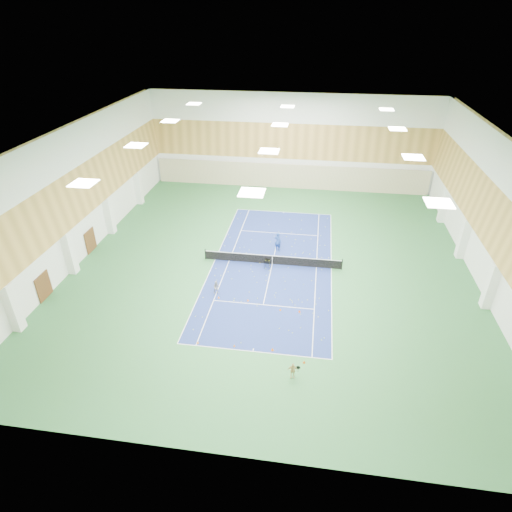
# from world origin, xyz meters

# --- Properties ---
(ground) EXTENTS (40.00, 40.00, 0.00)m
(ground) POSITION_xyz_m (0.00, 0.00, 0.00)
(ground) COLOR #2C6836
(ground) RESTS_ON ground
(room_shell) EXTENTS (36.00, 40.00, 12.00)m
(room_shell) POSITION_xyz_m (0.00, 0.00, 6.00)
(room_shell) COLOR white
(room_shell) RESTS_ON ground
(wood_cladding) EXTENTS (36.00, 40.00, 8.00)m
(wood_cladding) POSITION_xyz_m (0.00, 0.00, 8.00)
(wood_cladding) COLOR tan
(wood_cladding) RESTS_ON room_shell
(ceiling_light_grid) EXTENTS (21.40, 25.40, 0.06)m
(ceiling_light_grid) POSITION_xyz_m (0.00, 0.00, 11.92)
(ceiling_light_grid) COLOR white
(ceiling_light_grid) RESTS_ON room_shell
(court_surface) EXTENTS (10.97, 23.77, 0.01)m
(court_surface) POSITION_xyz_m (0.00, 0.00, 0.01)
(court_surface) COLOR navy
(court_surface) RESTS_ON ground
(tennis_balls_scatter) EXTENTS (10.57, 22.77, 0.07)m
(tennis_balls_scatter) POSITION_xyz_m (0.00, 0.00, 0.05)
(tennis_balls_scatter) COLOR #B7CF23
(tennis_balls_scatter) RESTS_ON ground
(tennis_net) EXTENTS (12.80, 0.10, 1.10)m
(tennis_net) POSITION_xyz_m (0.00, 0.00, 0.55)
(tennis_net) COLOR black
(tennis_net) RESTS_ON ground
(back_curtain) EXTENTS (35.40, 0.16, 3.20)m
(back_curtain) POSITION_xyz_m (0.00, 19.75, 1.60)
(back_curtain) COLOR #C6B793
(back_curtain) RESTS_ON ground
(door_left_a) EXTENTS (0.08, 1.80, 2.20)m
(door_left_a) POSITION_xyz_m (-17.92, -8.00, 1.10)
(door_left_a) COLOR #593319
(door_left_a) RESTS_ON ground
(door_left_b) EXTENTS (0.08, 1.80, 2.20)m
(door_left_b) POSITION_xyz_m (-17.92, 0.00, 1.10)
(door_left_b) COLOR #593319
(door_left_b) RESTS_ON ground
(coach) EXTENTS (0.82, 0.69, 1.93)m
(coach) POSITION_xyz_m (0.22, 2.75, 0.96)
(coach) COLOR #204396
(coach) RESTS_ON ground
(child_court) EXTENTS (0.69, 0.60, 1.19)m
(child_court) POSITION_xyz_m (-4.07, -5.37, 0.59)
(child_court) COLOR gray
(child_court) RESTS_ON ground
(child_apron) EXTENTS (0.73, 0.39, 1.19)m
(child_apron) POSITION_xyz_m (2.90, -13.86, 0.59)
(child_apron) COLOR tan
(child_apron) RESTS_ON ground
(ball_cart) EXTENTS (0.60, 0.60, 0.93)m
(ball_cart) POSITION_xyz_m (-0.37, -0.79, 0.46)
(ball_cart) COLOR black
(ball_cart) RESTS_ON ground
(cone_svc_a) EXTENTS (0.17, 0.17, 0.19)m
(cone_svc_a) POSITION_xyz_m (-3.77, -6.03, 0.09)
(cone_svc_a) COLOR orange
(cone_svc_a) RESTS_ON ground
(cone_svc_b) EXTENTS (0.18, 0.18, 0.20)m
(cone_svc_b) POSITION_xyz_m (-1.31, -6.06, 0.10)
(cone_svc_b) COLOR orange
(cone_svc_b) RESTS_ON ground
(cone_svc_c) EXTENTS (0.17, 0.17, 0.19)m
(cone_svc_c) POSITION_xyz_m (1.44, -6.93, 0.09)
(cone_svc_c) COLOR orange
(cone_svc_c) RESTS_ON ground
(cone_svc_d) EXTENTS (0.20, 0.20, 0.22)m
(cone_svc_d) POSITION_xyz_m (2.96, -6.93, 0.11)
(cone_svc_d) COLOR #EF520C
(cone_svc_d) RESTS_ON ground
(cone_base_a) EXTENTS (0.18, 0.18, 0.19)m
(cone_base_a) POSITION_xyz_m (-4.04, -11.62, 0.10)
(cone_base_a) COLOR orange
(cone_base_a) RESTS_ON ground
(cone_base_b) EXTENTS (0.17, 0.17, 0.19)m
(cone_base_b) POSITION_xyz_m (-1.39, -11.57, 0.09)
(cone_base_b) COLOR orange
(cone_base_b) RESTS_ON ground
(cone_base_c) EXTENTS (0.22, 0.22, 0.24)m
(cone_base_c) POSITION_xyz_m (1.34, -11.57, 0.12)
(cone_base_c) COLOR #DE5D0B
(cone_base_c) RESTS_ON ground
(cone_base_d) EXTENTS (0.19, 0.19, 0.21)m
(cone_base_d) POSITION_xyz_m (3.60, -12.46, 0.10)
(cone_base_d) COLOR #E0490B
(cone_base_d) RESTS_ON ground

